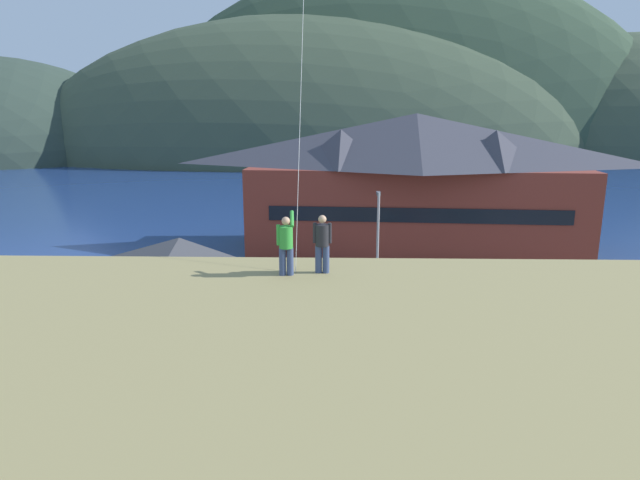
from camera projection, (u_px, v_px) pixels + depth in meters
name	position (u px, v px, depth m)	size (l,w,h in m)	color
ground_plane	(338.00, 363.00, 25.90)	(600.00, 600.00, 0.00)	#66604C
parking_lot_pad	(338.00, 322.00, 30.75)	(40.00, 20.00, 0.10)	slate
bay_water	(336.00, 187.00, 84.23)	(360.00, 84.00, 0.03)	navy
far_hill_east_peak	(311.00, 159.00, 131.28)	(134.41, 59.20, 65.39)	#3D4C38
far_hill_center_saddle	(401.00, 157.00, 137.19)	(133.29, 50.29, 90.12)	#334733
far_hill_far_shoulder	(611.00, 155.00, 141.69)	(80.75, 62.44, 59.72)	#3D4C38
harbor_lodge	(414.00, 180.00, 44.75)	(28.60, 11.87, 11.33)	brown
storage_shed_near_lot	(182.00, 284.00, 28.81)	(8.13, 5.95, 5.22)	#474C56
storage_shed_waterside	(379.00, 220.00, 45.77)	(6.83, 5.88, 5.10)	#338475
wharf_dock	(352.00, 218.00, 58.31)	(3.20, 13.58, 0.70)	#70604C
moored_boat_wharfside	(322.00, 213.00, 58.96)	(1.89, 5.88, 2.16)	navy
parked_car_back_row_right	(330.00, 329.00, 27.15)	(4.33, 2.32, 1.82)	#B28923
parked_car_front_row_end	(401.00, 298.00, 31.53)	(4.32, 2.31, 1.82)	#236633
parked_car_mid_row_center	(55.00, 341.00, 25.75)	(4.29, 2.24, 1.82)	black
parked_car_corner_spot	(577.00, 348.00, 25.02)	(4.27, 2.19, 1.82)	#236633
parked_car_mid_row_near	(438.00, 329.00, 27.14)	(4.28, 2.22, 1.82)	red
parking_light_pole	(378.00, 234.00, 35.20)	(0.24, 0.78, 6.44)	#ADADB2
person_kite_flyer	(286.00, 243.00, 15.91)	(0.52, 0.68, 1.86)	#384770
person_companion	(322.00, 242.00, 16.14)	(0.55, 0.40, 1.74)	#384770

